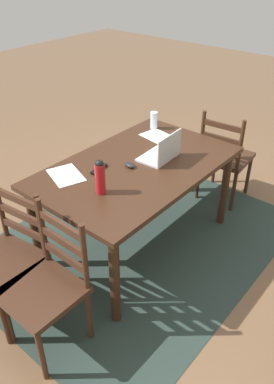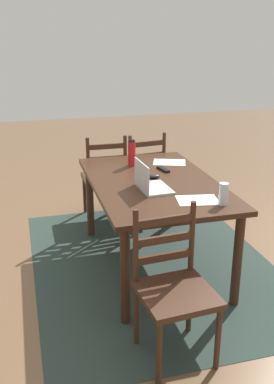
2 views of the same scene
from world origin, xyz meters
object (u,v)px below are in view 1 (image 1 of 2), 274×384
at_px(laptop, 163,153).
at_px(tv_remote, 99,169).
at_px(chair_right_far, 47,287).
at_px(drinking_glass, 154,120).
at_px(computer_mouse, 130,165).
at_px(water_bottle, 100,176).
at_px(dining_table, 137,175).
at_px(chair_right_near, 8,258).
at_px(chair_left_far, 225,157).

distance_m(laptop, tv_remote, 0.52).
xyz_separation_m(chair_right_far, drinking_glass, (-1.73, -0.52, 0.40)).
bearing_deg(computer_mouse, chair_right_far, 24.31).
distance_m(water_bottle, computer_mouse, 0.43).
relative_size(dining_table, chair_right_near, 1.70).
xyz_separation_m(dining_table, chair_right_near, (1.10, -0.20, -0.23)).
bearing_deg(chair_right_near, water_bottle, 157.04).
height_order(chair_right_far, tv_remote, chair_right_far).
distance_m(computer_mouse, tv_remote, 0.24).
relative_size(chair_left_far, tv_remote, 5.59).
bearing_deg(water_bottle, chair_left_far, 174.89).
xyz_separation_m(chair_right_near, drinking_glass, (-1.73, -0.12, 0.40)).
distance_m(drinking_glass, tv_remote, 0.89).
xyz_separation_m(laptop, computer_mouse, (0.26, -0.12, -0.04)).
xyz_separation_m(dining_table, drinking_glass, (-0.63, -0.32, 0.17)).
bearing_deg(chair_right_near, chair_right_far, 90.04).
xyz_separation_m(drinking_glass, computer_mouse, (0.69, 0.30, -0.06)).
relative_size(laptop, tv_remote, 1.95).
xyz_separation_m(water_bottle, drinking_glass, (-1.09, -0.38, -0.05)).
bearing_deg(laptop, tv_remote, -30.49).
distance_m(chair_right_near, water_bottle, 0.82).
bearing_deg(chair_left_far, tv_remote, -15.39).
bearing_deg(computer_mouse, drinking_glass, -144.11).
bearing_deg(tv_remote, chair_right_near, -103.54).
bearing_deg(tv_remote, chair_right_far, -77.60).
bearing_deg(laptop, drinking_glass, -135.57).
bearing_deg(chair_right_far, chair_left_far, 179.92).
bearing_deg(laptop, chair_left_far, 173.28).
bearing_deg(chair_left_far, drinking_glass, -48.17).
relative_size(chair_right_far, computer_mouse, 9.50).
xyz_separation_m(dining_table, water_bottle, (0.46, 0.06, 0.22)).
relative_size(water_bottle, drinking_glass, 1.61).
distance_m(dining_table, drinking_glass, 0.73).
bearing_deg(dining_table, chair_right_near, -10.57).
bearing_deg(water_bottle, computer_mouse, -168.21).
bearing_deg(drinking_glass, chair_left_far, 131.83).
bearing_deg(chair_left_far, water_bottle, -5.11).
bearing_deg(chair_left_far, chair_right_near, -10.53).
bearing_deg(drinking_glass, computer_mouse, 23.59).
xyz_separation_m(dining_table, chair_left_far, (-1.10, 0.20, -0.23)).
xyz_separation_m(chair_right_far, laptop, (-1.30, -0.10, 0.37)).
xyz_separation_m(laptop, water_bottle, (0.66, -0.03, 0.07)).
xyz_separation_m(chair_right_near, laptop, (-1.30, 0.30, 0.37)).
height_order(computer_mouse, tv_remote, computer_mouse).
distance_m(chair_right_far, chair_right_near, 0.41).
xyz_separation_m(dining_table, chair_right_far, (1.10, 0.20, -0.23)).
bearing_deg(water_bottle, dining_table, -172.16).
bearing_deg(laptop, dining_table, -25.89).
distance_m(dining_table, chair_right_near, 1.14).
relative_size(chair_left_far, laptop, 2.86).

